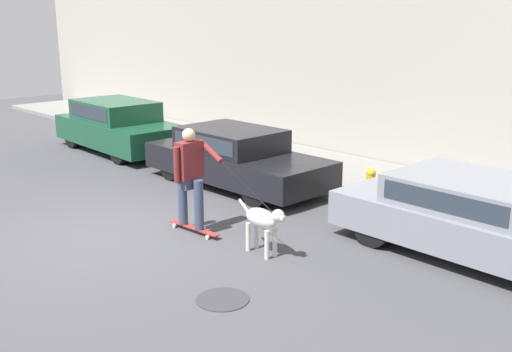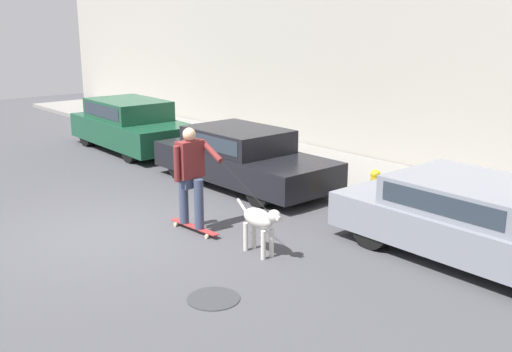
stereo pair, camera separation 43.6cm
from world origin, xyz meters
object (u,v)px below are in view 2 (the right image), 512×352
at_px(dog, 260,221).
at_px(skateboarder, 191,174).
at_px(parked_car_2, 478,221).
at_px(fire_hydrant, 375,189).
at_px(parked_car_1, 242,158).
at_px(parked_car_0, 131,126).

relative_size(dog, skateboarder, 0.44).
xyz_separation_m(parked_car_2, skateboarder, (-3.66, -2.40, 0.39)).
height_order(skateboarder, fire_hydrant, skateboarder).
bearing_deg(dog, parked_car_2, 49.45).
bearing_deg(fire_hydrant, skateboarder, -111.35).
distance_m(parked_car_1, parked_car_2, 5.28).
height_order(parked_car_0, skateboarder, skateboarder).
bearing_deg(dog, parked_car_0, 167.44).
relative_size(parked_car_2, skateboarder, 1.79).
xyz_separation_m(parked_car_1, parked_car_2, (5.28, 0.00, 0.00)).
height_order(parked_car_2, fire_hydrant, parked_car_2).
height_order(parked_car_2, dog, parked_car_2).
bearing_deg(parked_car_2, parked_car_1, -179.36).
xyz_separation_m(parked_car_0, parked_car_1, (4.58, -0.00, -0.07)).
bearing_deg(parked_car_2, parked_car_0, -179.37).
bearing_deg(fire_hydrant, parked_car_0, -174.21).
relative_size(parked_car_0, parked_car_1, 0.96).
relative_size(parked_car_1, dog, 4.11).
bearing_deg(parked_car_1, fire_hydrant, 14.42).
height_order(parked_car_1, parked_car_2, parked_car_1).
bearing_deg(skateboarder, parked_car_2, 29.12).
bearing_deg(parked_car_0, parked_car_2, 1.84).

